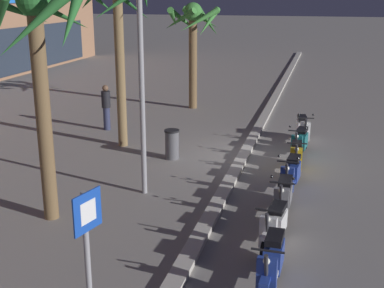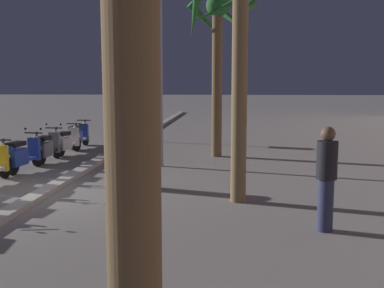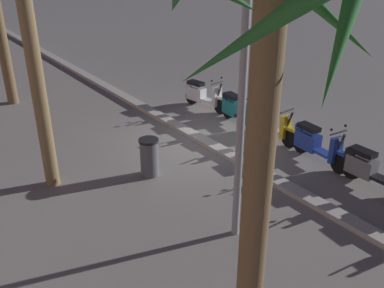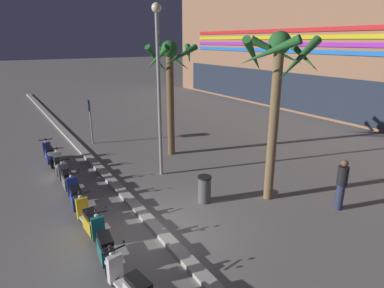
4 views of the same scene
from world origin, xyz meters
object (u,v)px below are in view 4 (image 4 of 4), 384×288
object	(u,v)px
palm_tree_near_sign	(171,72)
litter_bin	(205,189)
palm_tree_far_corner	(277,77)
crossing_sign	(90,117)
pedestrian_by_palm_tree	(342,183)
scooter_white_mid_front	(131,287)
scooter_blue_tail_end	(75,196)
scooter_white_second_in_line	(59,166)
scooter_blue_gap_after_mid	(49,155)
scooter_yellow_mid_rear	(89,219)
scooter_grey_lead_nearest	(66,179)
street_lamp	(159,76)
scooter_teal_mid_centre	(103,244)

from	to	relation	value
palm_tree_near_sign	litter_bin	world-z (taller)	palm_tree_near_sign
palm_tree_far_corner	crossing_sign	bearing A→B (deg)	-160.42
pedestrian_by_palm_tree	scooter_white_mid_front	bearing A→B (deg)	-88.30
scooter_blue_tail_end	litter_bin	distance (m)	4.30
scooter_white_second_in_line	crossing_sign	xyz separation A→B (m)	(-3.69, 2.39, 1.06)
crossing_sign	litter_bin	distance (m)	8.93
scooter_blue_gap_after_mid	litter_bin	size ratio (longest dim) A/B	1.93
scooter_blue_gap_after_mid	scooter_white_second_in_line	bearing A→B (deg)	4.33
scooter_white_mid_front	scooter_yellow_mid_rear	bearing A→B (deg)	179.73
scooter_grey_lead_nearest	street_lamp	bearing A→B (deg)	82.35
palm_tree_near_sign	litter_bin	distance (m)	6.28
scooter_blue_gap_after_mid	scooter_teal_mid_centre	bearing A→B (deg)	-0.32
scooter_blue_tail_end	scooter_white_mid_front	size ratio (longest dim) A/B	1.00
scooter_yellow_mid_rear	palm_tree_far_corner	world-z (taller)	palm_tree_far_corner
scooter_blue_gap_after_mid	pedestrian_by_palm_tree	xyz separation A→B (m)	(9.42, 7.36, 0.46)
scooter_blue_tail_end	scooter_white_mid_front	bearing A→B (deg)	-0.45
scooter_blue_gap_after_mid	scooter_grey_lead_nearest	bearing A→B (deg)	1.21
litter_bin	street_lamp	xyz separation A→B (m)	(-2.98, -0.14, 3.58)
scooter_white_second_in_line	litter_bin	size ratio (longest dim) A/B	1.82
litter_bin	street_lamp	bearing A→B (deg)	-177.33
scooter_blue_tail_end	street_lamp	bearing A→B (deg)	106.74
scooter_blue_gap_after_mid	street_lamp	world-z (taller)	street_lamp
scooter_white_second_in_line	scooter_teal_mid_centre	distance (m)	6.31
scooter_teal_mid_centre	scooter_white_second_in_line	bearing A→B (deg)	178.54
scooter_blue_gap_after_mid	litter_bin	bearing A→B (deg)	30.37
scooter_grey_lead_nearest	scooter_white_mid_front	size ratio (longest dim) A/B	0.93
litter_bin	scooter_blue_tail_end	bearing A→B (deg)	-115.54
scooter_grey_lead_nearest	scooter_yellow_mid_rear	world-z (taller)	scooter_grey_lead_nearest
scooter_white_second_in_line	palm_tree_near_sign	world-z (taller)	palm_tree_near_sign
scooter_teal_mid_centre	scooter_white_mid_front	world-z (taller)	same
scooter_yellow_mid_rear	pedestrian_by_palm_tree	distance (m)	7.97
palm_tree_near_sign	litter_bin	size ratio (longest dim) A/B	5.65
scooter_teal_mid_centre	pedestrian_by_palm_tree	world-z (taller)	pedestrian_by_palm_tree
palm_tree_far_corner	pedestrian_by_palm_tree	world-z (taller)	palm_tree_far_corner
palm_tree_far_corner	palm_tree_near_sign	size ratio (longest dim) A/B	1.05
scooter_white_second_in_line	scooter_blue_tail_end	world-z (taller)	scooter_blue_tail_end
palm_tree_near_sign	street_lamp	size ratio (longest dim) A/B	0.81
litter_bin	street_lamp	size ratio (longest dim) A/B	0.14
scooter_white_second_in_line	pedestrian_by_palm_tree	world-z (taller)	pedestrian_by_palm_tree
pedestrian_by_palm_tree	litter_bin	size ratio (longest dim) A/B	1.84
crossing_sign	street_lamp	distance (m)	6.44
scooter_white_second_in_line	crossing_sign	size ratio (longest dim) A/B	0.72
scooter_white_mid_front	street_lamp	size ratio (longest dim) A/B	0.28
scooter_white_mid_front	litter_bin	size ratio (longest dim) A/B	1.96
scooter_blue_gap_after_mid	scooter_grey_lead_nearest	distance (m)	3.16
scooter_blue_gap_after_mid	litter_bin	distance (m)	7.68
pedestrian_by_palm_tree	street_lamp	bearing A→B (deg)	-147.98
street_lamp	litter_bin	bearing A→B (deg)	2.67
scooter_white_mid_front	palm_tree_near_sign	size ratio (longest dim) A/B	0.35
crossing_sign	palm_tree_near_sign	distance (m)	5.35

